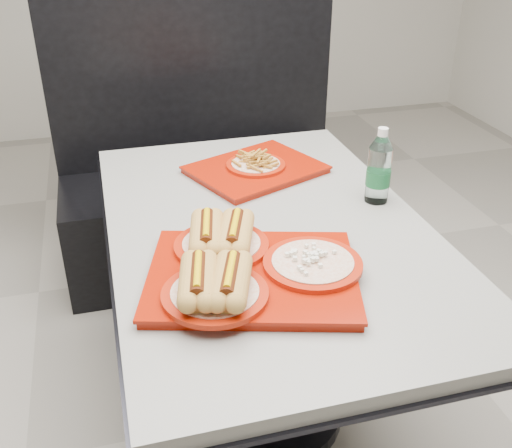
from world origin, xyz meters
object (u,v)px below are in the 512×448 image
object	(u,v)px
booth_bench	(203,180)
tray_near	(244,266)
water_bottle	(379,170)
tray_far	(256,166)
diner_table	(268,272)

from	to	relation	value
booth_bench	tray_near	bearing A→B (deg)	-95.82
booth_bench	water_bottle	size ratio (longest dim) A/B	5.70
tray_far	booth_bench	bearing A→B (deg)	94.73
tray_near	tray_far	size ratio (longest dim) A/B	1.18
diner_table	water_bottle	world-z (taller)	water_bottle
diner_table	tray_far	size ratio (longest dim) A/B	2.81
diner_table	water_bottle	xyz separation A→B (m)	(0.37, 0.06, 0.27)
diner_table	tray_far	distance (m)	0.41
booth_bench	water_bottle	distance (m)	1.18
booth_bench	tray_near	size ratio (longest dim) A/B	2.26
diner_table	tray_near	distance (m)	0.36
diner_table	booth_bench	distance (m)	1.11
booth_bench	tray_far	bearing A→B (deg)	-85.27
tray_near	diner_table	bearing A→B (deg)	61.71
water_bottle	tray_near	bearing A→B (deg)	-147.80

